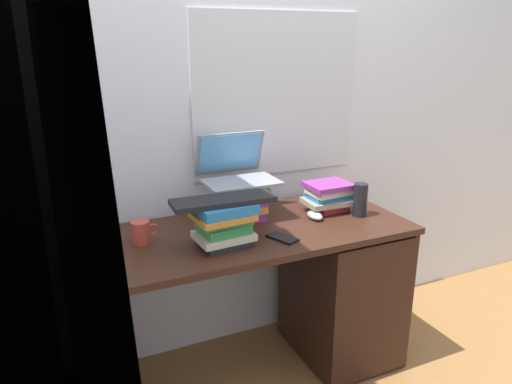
% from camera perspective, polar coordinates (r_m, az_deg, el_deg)
% --- Properties ---
extents(ground_plane, '(6.00, 6.00, 0.00)m').
position_cam_1_polar(ground_plane, '(2.54, -0.40, -20.61)').
color(ground_plane, olive).
extents(wall_back, '(6.00, 0.06, 2.60)m').
position_cam_1_polar(wall_back, '(2.35, -4.09, 10.92)').
color(wall_back, silver).
rests_on(wall_back, ground).
extents(wall_left, '(0.05, 6.00, 2.60)m').
position_cam_1_polar(wall_left, '(1.84, -25.00, 7.53)').
color(wall_left, silver).
rests_on(wall_left, ground).
extents(desk, '(1.44, 0.63, 0.76)m').
position_cam_1_polar(desk, '(2.44, 7.85, -10.80)').
color(desk, '#381E14').
rests_on(desk, ground).
extents(book_stack_tall, '(0.24, 0.19, 0.18)m').
position_cam_1_polar(book_stack_tall, '(2.24, -1.74, -1.21)').
color(book_stack_tall, '#8C338C').
rests_on(book_stack_tall, desk).
extents(book_stack_keyboard_riser, '(0.25, 0.21, 0.18)m').
position_cam_1_polar(book_stack_keyboard_riser, '(1.96, -3.85, -3.75)').
color(book_stack_keyboard_riser, black).
rests_on(book_stack_keyboard_riser, desk).
extents(book_stack_side, '(0.25, 0.18, 0.15)m').
position_cam_1_polar(book_stack_side, '(2.38, 8.75, -0.44)').
color(book_stack_side, '#B22D33').
rests_on(book_stack_side, desk).
extents(laptop, '(0.34, 0.29, 0.22)m').
position_cam_1_polar(laptop, '(2.26, -2.35, 2.69)').
color(laptop, gray).
rests_on(laptop, book_stack_tall).
extents(keyboard, '(0.43, 0.16, 0.02)m').
position_cam_1_polar(keyboard, '(1.93, -3.95, -1.01)').
color(keyboard, black).
rests_on(keyboard, book_stack_keyboard_riser).
extents(computer_mouse, '(0.06, 0.10, 0.04)m').
position_cam_1_polar(computer_mouse, '(2.28, 7.05, -2.80)').
color(computer_mouse, '#A5A8AD').
rests_on(computer_mouse, desk).
extents(mug, '(0.12, 0.08, 0.10)m').
position_cam_1_polar(mug, '(2.05, -13.56, -4.71)').
color(mug, '#B23F33').
rests_on(mug, desk).
extents(water_bottle, '(0.07, 0.07, 0.16)m').
position_cam_1_polar(water_bottle, '(2.34, 12.36, -0.92)').
color(water_bottle, black).
rests_on(water_bottle, desk).
extents(cell_phone, '(0.11, 0.15, 0.01)m').
position_cam_1_polar(cell_phone, '(2.05, 3.17, -5.50)').
color(cell_phone, black).
rests_on(cell_phone, desk).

